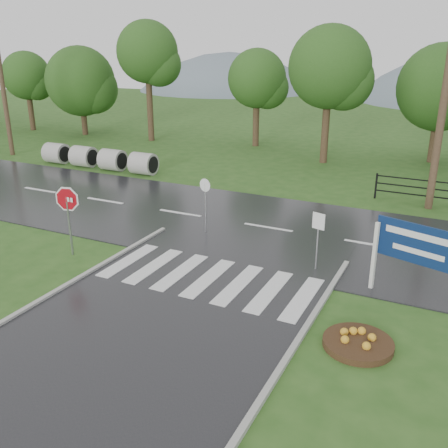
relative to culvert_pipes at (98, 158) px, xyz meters
The scene contains 13 objects.
ground 19.53m from the culvert_pipes, 50.23° to the right, with size 120.00×120.00×0.00m, color #2B541C.
main_road 13.46m from the culvert_pipes, 21.82° to the right, with size 90.00×8.00×0.04m, color black.
crosswalk 16.01m from the culvert_pipes, 38.69° to the right, with size 6.50×2.80×0.02m.
hills 54.91m from the culvert_pipes, 72.28° to the left, with size 102.00×48.00×48.00m.
treeline 16.22m from the culvert_pipes, 33.72° to the left, with size 83.20×5.20×10.00m.
culvert_pipes is the anchor object (origin of this frame).
stop_sign 12.77m from the culvert_pipes, 54.44° to the right, with size 1.12×0.27×2.56m.
estate_billboard 20.10m from the culvert_pipes, 24.82° to the right, with size 2.43×0.82×2.20m.
flower_bed 20.90m from the culvert_pipes, 33.75° to the right, with size 1.68×1.68×0.34m.
reg_sign_small 17.19m from the culvert_pipes, 27.40° to the right, with size 0.42×0.13×1.94m.
reg_sign_round 12.37m from the culvert_pipes, 31.69° to the right, with size 0.49×0.13×2.14m.
utility_pole_west 8.43m from the culvert_pipes, behind, with size 1.51×0.54×8.73m.
utility_pole_east 18.40m from the culvert_pipes, ahead, with size 1.68×0.53×9.63m.
Camera 1 is at (6.51, -7.19, 6.84)m, focal length 40.00 mm.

